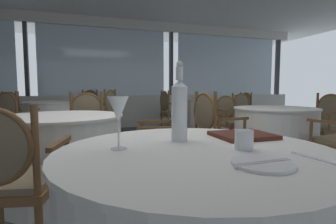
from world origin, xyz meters
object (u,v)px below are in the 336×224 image
at_px(dining_chair_2_0, 7,173).
at_px(dining_chair_3_2, 242,107).
at_px(dining_chair_1_0, 88,107).
at_px(dining_chair_0_3, 324,121).
at_px(dining_chair_3_3, 188,106).
at_px(dining_chair_0_1, 213,127).
at_px(dining_chair_2_2, 85,123).
at_px(dining_chair_3_0, 169,109).
at_px(dining_chair_1_1, 15,110).
at_px(menu_book, 243,135).
at_px(side_plate, 262,164).
at_px(dining_chair_2_1, 168,136).
at_px(dining_chair_3_1, 236,111).
at_px(dining_chair_1_3, 106,111).
at_px(dining_chair_1_2, 13,117).
at_px(water_tumbler, 244,140).
at_px(water_bottle, 179,108).
at_px(wine_glass, 118,110).
at_px(dining_chair_0_0, 230,118).

xyz_separation_m(dining_chair_2_0, dining_chair_3_2, (4.33, 4.24, 0.01)).
xyz_separation_m(dining_chair_1_0, dining_chair_3_2, (3.87, -0.76, -0.03)).
relative_size(dining_chair_0_3, dining_chair_3_3, 1.04).
relative_size(dining_chair_0_1, dining_chair_3_2, 1.05).
bearing_deg(dining_chair_3_2, dining_chair_2_2, 23.69).
xyz_separation_m(dining_chair_1_0, dining_chair_3_0, (1.77, -1.00, -0.02)).
distance_m(dining_chair_0_1, dining_chair_1_1, 4.59).
xyz_separation_m(dining_chair_1_0, dining_chair_2_2, (-0.06, -3.07, -0.03)).
bearing_deg(dining_chair_1_0, menu_book, 40.32).
xyz_separation_m(side_plate, dining_chair_0_3, (2.81, 2.20, -0.22)).
bearing_deg(dining_chair_2_2, dining_chair_2_1, 44.92).
bearing_deg(dining_chair_3_3, dining_chair_3_1, 0.00).
bearing_deg(dining_chair_1_0, dining_chair_3_1, 90.01).
bearing_deg(dining_chair_3_1, dining_chair_1_3, 74.10).
height_order(dining_chair_1_0, dining_chair_3_2, dining_chair_1_0).
relative_size(side_plate, dining_chair_3_0, 0.19).
height_order(dining_chair_1_0, dining_chair_1_2, dining_chair_1_0).
bearing_deg(menu_book, dining_chair_0_3, 34.36).
xyz_separation_m(side_plate, dining_chair_2_1, (0.23, 1.68, -0.22)).
height_order(water_tumbler, dining_chair_3_1, dining_chair_3_1).
distance_m(dining_chair_1_1, dining_chair_3_0, 3.34).
distance_m(side_plate, water_bottle, 0.48).
bearing_deg(wine_glass, water_bottle, 17.38).
bearing_deg(dining_chair_3_1, water_bottle, 137.15).
bearing_deg(menu_book, dining_chair_1_1, 112.93).
bearing_deg(dining_chair_1_0, side_plate, 37.71).
relative_size(dining_chair_1_2, dining_chair_2_2, 1.00).
distance_m(dining_chair_3_0, dining_chair_3_3, 1.49).
distance_m(dining_chair_3_0, dining_chair_3_1, 1.50).
height_order(dining_chair_3_0, dining_chair_3_1, dining_chair_3_0).
distance_m(dining_chair_0_0, dining_chair_3_0, 1.91).
distance_m(dining_chair_1_0, dining_chair_3_3, 2.71).
xyz_separation_m(water_bottle, menu_book, (0.33, -0.02, -0.14)).
relative_size(side_plate, dining_chair_0_1, 0.20).
height_order(water_tumbler, dining_chair_2_2, dining_chair_2_2).
height_order(dining_chair_1_3, dining_chair_2_0, dining_chair_1_3).
relative_size(water_bottle, dining_chair_2_0, 0.39).
bearing_deg(dining_chair_3_2, water_tumbler, 49.39).
bearing_deg(water_bottle, side_plate, -76.27).
bearing_deg(water_bottle, dining_chair_3_3, 67.45).
relative_size(menu_book, dining_chair_3_2, 0.29).
bearing_deg(water_tumbler, wine_glass, 162.01).
height_order(water_bottle, dining_chair_3_0, water_bottle).
xyz_separation_m(water_bottle, dining_chair_1_0, (-0.37, 5.47, -0.33)).
bearing_deg(dining_chair_3_1, dining_chair_1_2, 81.75).
relative_size(water_bottle, dining_chair_1_3, 0.36).
distance_m(side_plate, dining_chair_2_0, 1.33).
height_order(dining_chair_0_1, dining_chair_1_1, dining_chair_0_1).
xyz_separation_m(dining_chair_0_0, dining_chair_0_1, (-0.86, -1.05, 0.03)).
distance_m(wine_glass, menu_book, 0.64).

